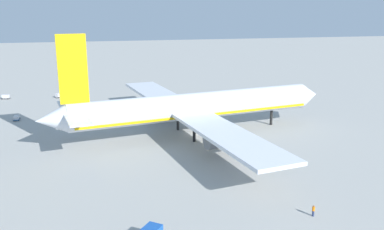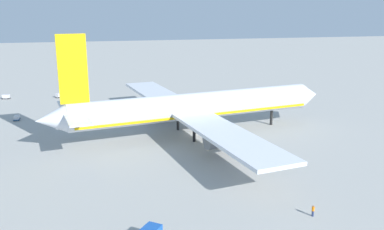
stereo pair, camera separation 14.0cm
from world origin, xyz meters
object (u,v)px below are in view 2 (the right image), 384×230
(baggage_cart_2, at_px, (59,95))
(ground_worker_1, at_px, (313,211))
(traffic_cone_0, at_px, (55,116))
(airliner, at_px, (192,107))
(baggage_cart_1, at_px, (6,97))
(baggage_cart_0, at_px, (17,118))

(baggage_cart_2, height_order, ground_worker_1, ground_worker_1)
(traffic_cone_0, bearing_deg, airliner, -37.81)
(airliner, bearing_deg, ground_worker_1, -80.17)
(airliner, height_order, ground_worker_1, airliner)
(baggage_cart_1, distance_m, baggage_cart_2, 17.30)
(ground_worker_1, relative_size, traffic_cone_0, 3.15)
(baggage_cart_0, distance_m, baggage_cart_2, 29.59)
(baggage_cart_0, distance_m, baggage_cart_1, 30.80)
(airliner, relative_size, baggage_cart_0, 22.71)
(baggage_cart_1, height_order, traffic_cone_0, baggage_cart_1)
(traffic_cone_0, bearing_deg, ground_worker_1, -59.47)
(baggage_cart_2, distance_m, ground_worker_1, 104.50)
(baggage_cart_0, xyz_separation_m, baggage_cart_1, (-7.79, 29.80, 0.13))
(baggage_cart_2, relative_size, traffic_cone_0, 5.48)
(airliner, distance_m, baggage_cart_0, 50.02)
(airliner, relative_size, baggage_cart_1, 23.94)
(baggage_cart_1, bearing_deg, ground_worker_1, -59.10)
(baggage_cart_0, height_order, ground_worker_1, ground_worker_1)
(baggage_cart_1, relative_size, ground_worker_1, 1.90)
(baggage_cart_1, xyz_separation_m, baggage_cart_2, (17.21, -1.75, 0.01))
(airliner, xyz_separation_m, baggage_cart_2, (-33.75, 52.54, -5.99))
(airliner, bearing_deg, baggage_cart_1, 133.19)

